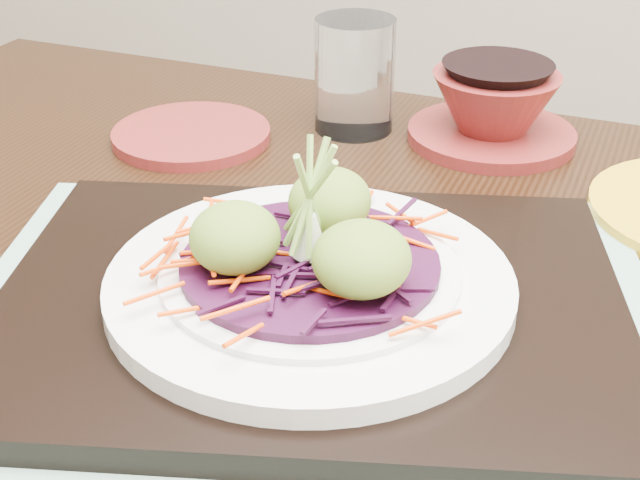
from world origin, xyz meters
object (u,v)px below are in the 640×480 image
(serving_tray, at_px, (310,304))
(terracotta_bowl_set, at_px, (493,111))
(water_glass, at_px, (355,75))
(white_plate, at_px, (310,281))
(terracotta_side_plate, at_px, (191,135))
(dining_table, at_px, (357,424))

(serving_tray, bearing_deg, terracotta_bowl_set, 65.26)
(serving_tray, distance_m, water_glass, 0.33)
(white_plate, relative_size, terracotta_bowl_set, 1.39)
(terracotta_side_plate, distance_m, terracotta_bowl_set, 0.28)
(white_plate, xyz_separation_m, water_glass, (-0.06, 0.32, 0.02))
(terracotta_side_plate, bearing_deg, terracotta_bowl_set, 17.93)
(terracotta_bowl_set, bearing_deg, dining_table, -97.11)
(dining_table, distance_m, white_plate, 0.13)
(water_glass, xyz_separation_m, terracotta_bowl_set, (0.13, 0.01, -0.02))
(serving_tray, xyz_separation_m, white_plate, (-0.00, -0.00, 0.02))
(terracotta_side_plate, bearing_deg, water_glass, 28.68)
(dining_table, height_order, white_plate, white_plate)
(serving_tray, distance_m, white_plate, 0.02)
(dining_table, bearing_deg, white_plate, -134.11)
(serving_tray, bearing_deg, water_glass, 87.87)
(white_plate, bearing_deg, dining_table, 41.74)
(dining_table, bearing_deg, serving_tray, -134.11)
(white_plate, bearing_deg, terracotta_bowl_set, 78.92)
(dining_table, xyz_separation_m, terracotta_side_plate, (-0.23, 0.22, 0.10))
(terracotta_side_plate, relative_size, water_glass, 1.38)
(terracotta_bowl_set, bearing_deg, white_plate, -101.08)
(serving_tray, bearing_deg, dining_table, 28.08)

